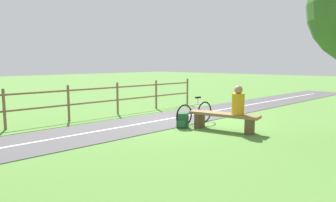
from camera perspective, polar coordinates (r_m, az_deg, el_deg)
ground_plane at (r=10.24m, az=3.76°, el=-3.58°), size 80.00×80.00×0.00m
paved_path at (r=8.30m, az=-18.66°, el=-6.42°), size 4.91×36.07×0.02m
path_centre_line at (r=8.30m, az=-18.66°, el=-6.36°), size 2.42×31.92×0.00m
bench at (r=8.75m, az=10.33°, el=-3.18°), size 2.05×0.74×0.50m
person_seated at (r=8.53m, az=12.95°, el=-0.17°), size 0.39×0.39×0.79m
bicycle at (r=9.46m, az=5.01°, el=-2.26°), size 0.14×1.64×0.86m
backpack at (r=9.00m, az=2.72°, el=-3.69°), size 0.41×0.40×0.43m
fence_roadside at (r=10.50m, az=-18.10°, el=0.22°), size 0.75×11.70×1.18m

